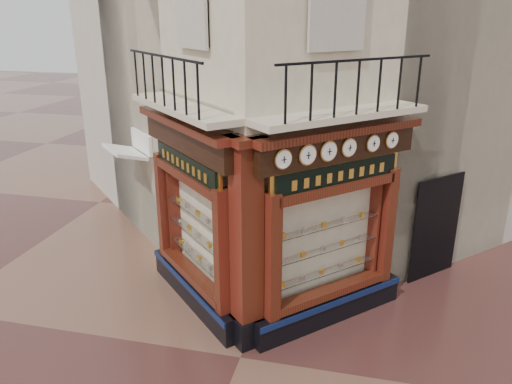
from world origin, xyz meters
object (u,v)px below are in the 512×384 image
(corner_pilaster, at_px, (246,248))
(clock_e, at_px, (373,143))
(clock_a, at_px, (283,159))
(signboard_left, at_px, (186,164))
(signboard_right, at_px, (338,175))
(clock_f, at_px, (392,140))
(awning, at_px, (133,246))
(clock_d, at_px, (349,148))
(clock_b, at_px, (307,155))
(clock_c, at_px, (328,151))

(corner_pilaster, relative_size, clock_e, 12.19)
(clock_e, bearing_deg, clock_a, -180.00)
(signboard_left, relative_size, signboard_right, 0.96)
(clock_f, bearing_deg, awning, 121.82)
(clock_d, relative_size, clock_f, 1.07)
(clock_b, xyz_separation_m, signboard_right, (0.49, 0.64, -0.52))
(corner_pilaster, bearing_deg, clock_d, -12.89)
(clock_f, xyz_separation_m, awning, (-6.33, 1.48, -3.62))
(clock_f, distance_m, awning, 7.44)
(clock_e, height_order, clock_f, clock_e)
(clock_c, relative_size, clock_d, 1.07)
(clock_f, distance_m, signboard_left, 3.94)
(awning, distance_m, signboard_left, 4.56)
(corner_pilaster, distance_m, clock_c, 2.22)
(clock_d, distance_m, signboard_right, 0.54)
(clock_c, height_order, signboard_left, clock_c)
(awning, xyz_separation_m, signboard_right, (5.42, -2.23, 3.10))
(clock_a, bearing_deg, clock_d, 0.00)
(clock_e, height_order, awning, clock_e)
(corner_pilaster, bearing_deg, clock_c, -16.94)
(corner_pilaster, bearing_deg, clock_e, -9.90)
(clock_a, height_order, clock_d, same)
(corner_pilaster, relative_size, signboard_right, 1.86)
(corner_pilaster, distance_m, clock_f, 3.40)
(clock_a, xyz_separation_m, clock_f, (1.75, 1.75, 0.00))
(clock_b, height_order, clock_c, clock_c)
(signboard_right, bearing_deg, clock_b, -172.14)
(clock_a, bearing_deg, awning, 99.77)
(clock_f, bearing_deg, signboard_left, 146.12)
(awning, xyz_separation_m, signboard_left, (2.49, -2.23, 3.10))
(clock_e, bearing_deg, clock_b, 180.00)
(clock_e, relative_size, signboard_right, 0.15)
(clock_b, bearing_deg, clock_e, 0.00)
(corner_pilaster, relative_size, clock_d, 11.47)
(clock_d, relative_size, clock_e, 1.06)
(clock_e, bearing_deg, signboard_left, 141.76)
(corner_pilaster, xyz_separation_m, clock_a, (0.62, 0.02, 1.67))
(clock_a, bearing_deg, clock_f, -0.00)
(clock_a, bearing_deg, clock_c, -0.00)
(clock_b, height_order, signboard_left, clock_b)
(corner_pilaster, bearing_deg, signboard_left, 100.25)
(clock_a, bearing_deg, clock_e, 0.00)
(corner_pilaster, distance_m, signboard_left, 2.12)
(corner_pilaster, bearing_deg, signboard_right, -10.25)
(clock_e, xyz_separation_m, signboard_left, (-3.49, -0.41, -0.52))
(clock_b, distance_m, signboard_left, 2.57)
(clock_c, distance_m, signboard_left, 2.82)
(corner_pilaster, xyz_separation_m, awning, (-3.96, 3.25, -1.95))
(corner_pilaster, distance_m, signboard_right, 2.12)
(clock_e, distance_m, awning, 7.23)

